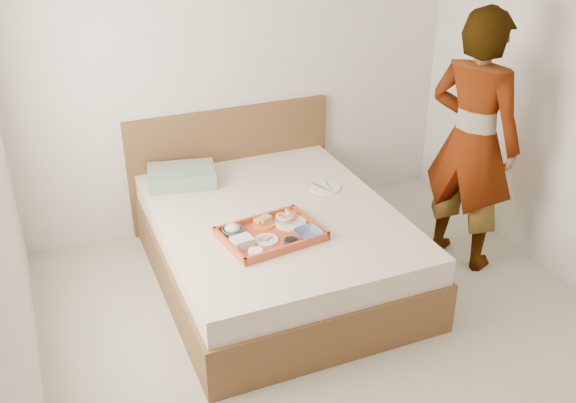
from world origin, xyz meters
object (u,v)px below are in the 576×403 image
Objects in this scene: bed at (276,245)px; tray at (271,234)px; dinner_plate at (325,187)px; person at (472,142)px.

tray is at bearing -116.52° from bed.
dinner_plate is at bearing 23.09° from bed.
tray is at bearing 67.10° from person.
bed is at bearing -156.91° from dinner_plate.
person reaches higher than tray.
dinner_plate is 1.08m from person.
tray is 2.63× the size of dinner_plate.
dinner_plate is (0.47, 0.20, 0.27)m from bed.
bed is 1.54m from person.
bed is 3.30× the size of tray.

